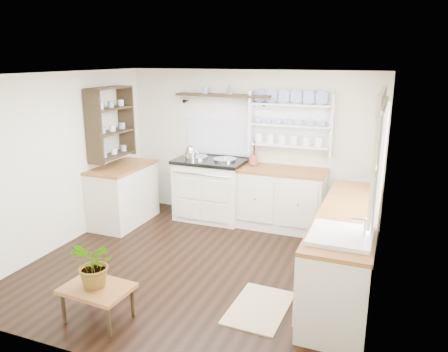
{
  "coord_description": "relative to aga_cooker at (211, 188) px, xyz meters",
  "views": [
    {
      "loc": [
        2.06,
        -4.45,
        2.48
      ],
      "look_at": [
        0.21,
        0.25,
        1.1
      ],
      "focal_mm": 35.0,
      "sensor_mm": 36.0,
      "label": 1
    }
  ],
  "objects": [
    {
      "name": "floor",
      "position": [
        0.53,
        -1.57,
        -0.49
      ],
      "size": [
        4.0,
        3.8,
        0.01
      ],
      "primitive_type": "cube",
      "color": "black",
      "rests_on": "ground"
    },
    {
      "name": "left_cabinets",
      "position": [
        -1.17,
        -0.67,
        -0.03
      ],
      "size": [
        0.62,
        1.13,
        0.9
      ],
      "color": "beige",
      "rests_on": "floor"
    },
    {
      "name": "floor_rug",
      "position": [
        1.49,
        -2.22,
        -0.48
      ],
      "size": [
        0.58,
        0.87,
        0.02
      ],
      "primitive_type": "cube",
      "rotation": [
        0.0,
        0.0,
        -0.03
      ],
      "color": "#916C54",
      "rests_on": "floor"
    },
    {
      "name": "aga_cooker",
      "position": [
        0.0,
        0.0,
        0.0
      ],
      "size": [
        1.07,
        0.74,
        0.99
      ],
      "color": "#EDE8CE",
      "rests_on": "floor"
    },
    {
      "name": "high_shelf",
      "position": [
        0.13,
        0.21,
        1.42
      ],
      "size": [
        1.5,
        0.29,
        0.16
      ],
      "color": "black",
      "rests_on": "wall_back"
    },
    {
      "name": "window",
      "position": [
        2.48,
        -1.42,
        1.08
      ],
      "size": [
        0.08,
        1.55,
        1.22
      ],
      "color": "white",
      "rests_on": "wall_right"
    },
    {
      "name": "plate_rack",
      "position": [
        1.18,
        0.29,
        1.07
      ],
      "size": [
        1.2,
        0.22,
        0.9
      ],
      "color": "white",
      "rests_on": "wall_back"
    },
    {
      "name": "left_shelving",
      "position": [
        -1.31,
        -0.67,
        1.06
      ],
      "size": [
        0.28,
        0.8,
        1.05
      ],
      "primitive_type": "cube",
      "color": "black",
      "rests_on": "wall_left"
    },
    {
      "name": "wall_right",
      "position": [
        2.53,
        -1.57,
        0.66
      ],
      "size": [
        0.02,
        3.8,
        2.3
      ],
      "primitive_type": "cube",
      "color": "silver",
      "rests_on": "ground"
    },
    {
      "name": "utensil_crock",
      "position": [
        0.66,
        0.11,
        0.5
      ],
      "size": [
        0.13,
        0.13,
        0.15
      ],
      "primitive_type": "cylinder",
      "color": "#9A4938",
      "rests_on": "back_cabinets"
    },
    {
      "name": "belfast_sink",
      "position": [
        2.23,
        -2.22,
        0.31
      ],
      "size": [
        0.55,
        0.6,
        0.45
      ],
      "color": "white",
      "rests_on": "right_cabinets"
    },
    {
      "name": "kettle",
      "position": [
        -0.28,
        -0.12,
        0.56
      ],
      "size": [
        0.19,
        0.19,
        0.24
      ],
      "primitive_type": null,
      "color": "silver",
      "rests_on": "aga_cooker"
    },
    {
      "name": "potted_plant",
      "position": [
        0.08,
        -2.97,
        0.1
      ],
      "size": [
        0.54,
        0.51,
        0.47
      ],
      "primitive_type": "imported",
      "rotation": [
        0.0,
        0.0,
        -0.4
      ],
      "color": "#3F7233",
      "rests_on": "center_table"
    },
    {
      "name": "back_cabinets",
      "position": [
        1.13,
        0.03,
        -0.03
      ],
      "size": [
        1.27,
        0.63,
        0.9
      ],
      "color": "beige",
      "rests_on": "floor"
    },
    {
      "name": "center_table",
      "position": [
        0.08,
        -2.97,
        -0.18
      ],
      "size": [
        0.67,
        0.5,
        0.35
      ],
      "rotation": [
        0.0,
        0.0,
        -0.06
      ],
      "color": "brown",
      "rests_on": "floor"
    },
    {
      "name": "right_cabinets",
      "position": [
        2.23,
        -1.47,
        -0.03
      ],
      "size": [
        0.62,
        2.43,
        0.9
      ],
      "color": "beige",
      "rests_on": "floor"
    },
    {
      "name": "ceiling",
      "position": [
        0.53,
        -1.57,
        1.81
      ],
      "size": [
        4.0,
        3.8,
        0.01
      ],
      "primitive_type": "cube",
      "color": "white",
      "rests_on": "wall_back"
    },
    {
      "name": "wall_left",
      "position": [
        -1.47,
        -1.57,
        0.66
      ],
      "size": [
        0.02,
        3.8,
        2.3
      ],
      "primitive_type": "cube",
      "color": "silver",
      "rests_on": "ground"
    },
    {
      "name": "wall_back",
      "position": [
        0.53,
        0.33,
        0.66
      ],
      "size": [
        4.0,
        0.02,
        2.3
      ],
      "primitive_type": "cube",
      "color": "silver",
      "rests_on": "ground"
    }
  ]
}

